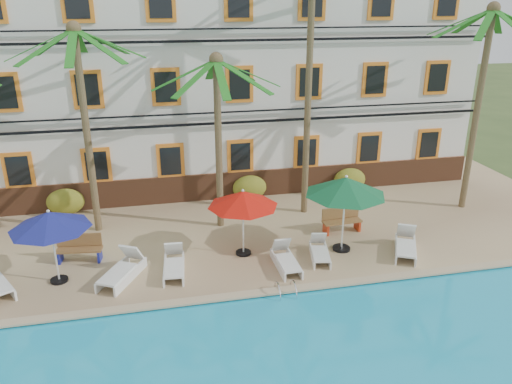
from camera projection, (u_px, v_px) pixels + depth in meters
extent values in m
plane|color=#384C23|center=(235.00, 287.00, 15.80)|extent=(100.00, 100.00, 0.00)
cube|color=tan|center=(214.00, 220.00, 20.31)|extent=(30.00, 12.00, 0.25)
cube|color=tan|center=(240.00, 295.00, 14.88)|extent=(30.00, 0.35, 0.06)
cube|color=silver|center=(195.00, 75.00, 23.01)|extent=(25.00, 6.00, 10.00)
cube|color=brown|center=(207.00, 187.00, 21.81)|extent=(25.00, 0.12, 1.20)
cube|color=orange|center=(19.00, 171.00, 19.86)|extent=(1.15, 0.10, 1.50)
cube|color=black|center=(18.00, 171.00, 19.82)|extent=(0.85, 0.04, 1.20)
cube|color=orange|center=(97.00, 166.00, 20.46)|extent=(1.15, 0.10, 1.50)
cube|color=black|center=(97.00, 166.00, 20.41)|extent=(0.85, 0.04, 1.20)
cube|color=orange|center=(171.00, 161.00, 21.05)|extent=(1.15, 0.10, 1.50)
cube|color=black|center=(171.00, 161.00, 21.01)|extent=(0.85, 0.04, 1.20)
cube|color=orange|center=(240.00, 156.00, 21.65)|extent=(1.15, 0.10, 1.50)
cube|color=black|center=(241.00, 157.00, 21.60)|extent=(0.85, 0.04, 1.20)
cube|color=orange|center=(306.00, 152.00, 22.24)|extent=(1.15, 0.10, 1.50)
cube|color=black|center=(307.00, 152.00, 22.20)|extent=(0.85, 0.04, 1.20)
cube|color=orange|center=(369.00, 148.00, 22.84)|extent=(1.15, 0.10, 1.50)
cube|color=black|center=(369.00, 148.00, 22.79)|extent=(0.85, 0.04, 1.20)
cube|color=orange|center=(428.00, 144.00, 23.44)|extent=(1.15, 0.10, 1.50)
cube|color=black|center=(429.00, 145.00, 23.39)|extent=(0.85, 0.04, 1.20)
cube|color=orange|center=(4.00, 93.00, 18.74)|extent=(1.15, 0.10, 1.50)
cube|color=black|center=(4.00, 93.00, 18.70)|extent=(0.85, 0.04, 1.20)
cube|color=orange|center=(88.00, 90.00, 19.34)|extent=(1.15, 0.10, 1.50)
cube|color=black|center=(87.00, 90.00, 19.29)|extent=(0.85, 0.04, 1.20)
cube|color=orange|center=(166.00, 87.00, 19.93)|extent=(1.15, 0.10, 1.50)
cube|color=black|center=(166.00, 87.00, 19.89)|extent=(0.85, 0.04, 1.20)
cube|color=orange|center=(239.00, 84.00, 20.53)|extent=(1.15, 0.10, 1.50)
cube|color=black|center=(240.00, 85.00, 20.48)|extent=(0.85, 0.04, 1.20)
cube|color=orange|center=(309.00, 82.00, 21.12)|extent=(1.15, 0.10, 1.50)
cube|color=black|center=(309.00, 82.00, 21.08)|extent=(0.85, 0.04, 1.20)
cube|color=orange|center=(375.00, 80.00, 21.72)|extent=(1.15, 0.10, 1.50)
cube|color=black|center=(375.00, 80.00, 21.67)|extent=(0.85, 0.04, 1.20)
cube|color=orange|center=(437.00, 77.00, 22.31)|extent=(1.15, 0.10, 1.50)
cube|color=black|center=(438.00, 78.00, 22.27)|extent=(0.85, 0.04, 1.20)
cube|color=orange|center=(77.00, 1.00, 18.18)|extent=(1.15, 0.10, 1.50)
cube|color=black|center=(77.00, 1.00, 18.13)|extent=(0.85, 0.04, 1.20)
cube|color=orange|center=(160.00, 1.00, 18.77)|extent=(1.15, 0.10, 1.50)
cube|color=black|center=(160.00, 1.00, 18.73)|extent=(0.85, 0.04, 1.20)
cube|color=orange|center=(238.00, 1.00, 19.37)|extent=(1.15, 0.10, 1.50)
cube|color=black|center=(239.00, 1.00, 19.32)|extent=(0.85, 0.04, 1.20)
cube|color=orange|center=(312.00, 1.00, 19.96)|extent=(1.15, 0.10, 1.50)
cube|color=black|center=(312.00, 1.00, 19.92)|extent=(0.85, 0.04, 1.20)
cube|color=orange|center=(381.00, 1.00, 20.56)|extent=(1.15, 0.10, 1.50)
cube|color=black|center=(382.00, 1.00, 20.51)|extent=(0.85, 0.04, 1.20)
cube|color=orange|center=(447.00, 1.00, 21.15)|extent=(1.15, 0.10, 1.50)
cube|color=black|center=(448.00, 1.00, 21.11)|extent=(0.85, 0.04, 1.20)
cube|color=black|center=(205.00, 124.00, 20.65)|extent=(25.00, 0.08, 0.10)
cube|color=black|center=(205.00, 113.00, 20.49)|extent=(25.00, 0.08, 0.06)
cube|color=black|center=(202.00, 41.00, 19.46)|extent=(25.00, 0.08, 0.10)
cube|color=black|center=(201.00, 29.00, 19.30)|extent=(25.00, 0.08, 0.06)
cylinder|color=brown|center=(87.00, 136.00, 17.85)|extent=(0.26, 0.26, 7.38)
sphere|color=brown|center=(74.00, 28.00, 16.51)|extent=(0.50, 0.50, 0.50)
cube|color=#176418|center=(79.00, 41.00, 17.74)|extent=(0.28, 2.30, 1.04)
cube|color=#176418|center=(54.00, 43.00, 17.27)|extent=(1.82, 1.82, 1.04)
cube|color=#176418|center=(39.00, 45.00, 16.47)|extent=(2.30, 0.28, 1.04)
cube|color=#176418|center=(46.00, 47.00, 15.80)|extent=(1.82, 1.82, 1.04)
cube|color=#176418|center=(71.00, 47.00, 15.66)|extent=(0.28, 2.30, 1.04)
cube|color=#176418|center=(99.00, 46.00, 16.12)|extent=(1.82, 1.82, 1.04)
cube|color=#176418|center=(111.00, 43.00, 16.92)|extent=(2.30, 0.28, 1.04)
cube|color=#176418|center=(102.00, 42.00, 17.59)|extent=(1.82, 1.82, 1.04)
cylinder|color=brown|center=(219.00, 147.00, 18.43)|extent=(0.26, 0.26, 6.33)
sphere|color=brown|center=(216.00, 59.00, 17.28)|extent=(0.50, 0.50, 0.50)
cube|color=#176418|center=(212.00, 70.00, 18.50)|extent=(0.28, 2.30, 1.04)
cube|color=#176418|center=(191.00, 72.00, 18.04)|extent=(1.82, 1.82, 1.04)
cube|color=#176418|center=(184.00, 75.00, 17.24)|extent=(2.30, 0.28, 1.04)
cube|color=#176418|center=(196.00, 78.00, 16.57)|extent=(1.82, 1.82, 1.04)
cube|color=#176418|center=(221.00, 79.00, 16.42)|extent=(0.28, 2.30, 1.04)
cube|color=#176418|center=(244.00, 77.00, 16.89)|extent=(1.82, 1.82, 1.04)
cube|color=#176418|center=(249.00, 73.00, 17.69)|extent=(2.30, 0.28, 1.04)
cube|color=#176418|center=(235.00, 70.00, 18.36)|extent=(1.82, 1.82, 1.04)
cylinder|color=brown|center=(308.00, 94.00, 19.06)|extent=(0.26, 0.26, 9.77)
cylinder|color=brown|center=(476.00, 114.00, 19.88)|extent=(0.26, 0.26, 7.96)
sphere|color=brown|center=(494.00, 8.00, 18.44)|extent=(0.50, 0.50, 0.50)
cube|color=#176418|center=(473.00, 21.00, 19.66)|extent=(0.28, 2.30, 1.04)
cube|color=#176418|center=(459.00, 22.00, 19.20)|extent=(1.82, 1.82, 1.04)
cube|color=#176418|center=(464.00, 23.00, 18.40)|extent=(2.30, 0.28, 1.04)
cube|color=#176418|center=(486.00, 24.00, 17.73)|extent=(1.82, 1.82, 1.04)
cube|color=#176418|center=(512.00, 24.00, 17.58)|extent=(0.28, 2.30, 1.04)
cube|color=#176418|center=(496.00, 22.00, 19.52)|extent=(1.82, 1.82, 1.04)
ellipsoid|color=#2F5819|center=(66.00, 202.00, 20.36)|extent=(1.50, 0.90, 1.10)
ellipsoid|color=#2F5819|center=(250.00, 188.00, 21.89)|extent=(1.50, 0.90, 1.10)
ellipsoid|color=#2F5819|center=(349.00, 180.00, 22.81)|extent=(1.50, 0.90, 1.10)
cylinder|color=black|center=(59.00, 280.00, 15.67)|extent=(0.55, 0.55, 0.08)
cylinder|color=silver|center=(54.00, 248.00, 15.26)|extent=(0.06, 0.06, 2.35)
cone|color=navy|center=(50.00, 220.00, 14.92)|extent=(2.44, 2.44, 0.54)
sphere|color=silver|center=(48.00, 211.00, 14.82)|extent=(0.10, 0.10, 0.10)
cylinder|color=black|center=(243.00, 253.00, 17.36)|extent=(0.54, 0.54, 0.08)
cylinder|color=silver|center=(243.00, 224.00, 16.95)|extent=(0.06, 0.06, 2.31)
cone|color=red|center=(243.00, 199.00, 16.62)|extent=(2.40, 2.40, 0.53)
sphere|color=silver|center=(243.00, 191.00, 16.52)|extent=(0.10, 0.10, 0.10)
cylinder|color=black|center=(341.00, 248.00, 17.65)|extent=(0.63, 0.63, 0.09)
cylinder|color=silver|center=(344.00, 215.00, 17.18)|extent=(0.06, 0.06, 2.68)
cone|color=#105730|center=(346.00, 186.00, 16.80)|extent=(2.79, 2.79, 0.61)
sphere|color=silver|center=(346.00, 177.00, 16.68)|extent=(0.10, 0.10, 0.10)
cube|color=white|center=(5.00, 282.00, 15.30)|extent=(1.09, 1.83, 0.34)
cube|color=white|center=(117.00, 274.00, 15.43)|extent=(1.23, 1.54, 0.06)
cube|color=white|center=(132.00, 252.00, 16.21)|extent=(0.81, 0.76, 0.70)
cube|color=white|center=(113.00, 273.00, 15.82)|extent=(1.00, 1.78, 0.32)
cube|color=white|center=(131.00, 276.00, 15.65)|extent=(1.00, 1.78, 0.32)
cube|color=white|center=(174.00, 268.00, 15.82)|extent=(0.69, 1.33, 0.06)
cube|color=white|center=(174.00, 249.00, 16.56)|extent=(0.63, 0.52, 0.64)
cube|color=white|center=(165.00, 269.00, 16.07)|extent=(0.21, 1.82, 0.30)
cube|color=white|center=(183.00, 268.00, 16.15)|extent=(0.21, 1.82, 0.30)
cube|color=white|center=(288.00, 263.00, 16.14)|extent=(0.60, 1.26, 0.06)
cube|color=white|center=(281.00, 245.00, 16.85)|extent=(0.59, 0.47, 0.63)
cube|color=white|center=(278.00, 265.00, 16.36)|extent=(0.08, 1.79, 0.29)
cube|color=white|center=(295.00, 263.00, 16.48)|extent=(0.08, 1.79, 0.29)
cube|color=white|center=(321.00, 254.00, 16.76)|extent=(0.76, 1.23, 0.05)
cube|color=white|center=(318.00, 238.00, 17.42)|extent=(0.61, 0.53, 0.57)
cube|color=white|center=(312.00, 255.00, 17.02)|extent=(0.40, 1.61, 0.26)
cube|color=white|center=(327.00, 255.00, 17.02)|extent=(0.40, 1.61, 0.26)
cube|color=white|center=(406.00, 248.00, 17.04)|extent=(1.17, 1.48, 0.06)
cube|color=white|center=(406.00, 230.00, 17.80)|extent=(0.78, 0.73, 0.67)
cube|color=white|center=(396.00, 248.00, 17.41)|extent=(0.93, 1.74, 0.31)
cube|color=white|center=(415.00, 250.00, 17.26)|extent=(0.93, 1.74, 0.31)
cube|color=olive|center=(79.00, 250.00, 16.73)|extent=(1.55, 0.64, 0.06)
cube|color=olive|center=(80.00, 240.00, 16.83)|extent=(1.50, 0.25, 0.45)
cube|color=navy|center=(60.00, 257.00, 16.76)|extent=(0.14, 0.46, 0.40)
cube|color=navy|center=(100.00, 255.00, 16.86)|extent=(0.14, 0.46, 0.40)
cube|color=olive|center=(342.00, 221.00, 18.85)|extent=(1.53, 0.55, 0.06)
cube|color=olive|center=(340.00, 213.00, 18.95)|extent=(1.50, 0.16, 0.45)
cube|color=#B53014|center=(326.00, 229.00, 18.77)|extent=(0.11, 0.45, 0.40)
cube|color=#B53014|center=(357.00, 225.00, 19.10)|extent=(0.11, 0.45, 0.40)
torus|color=silver|center=(278.00, 293.00, 15.02)|extent=(0.04, 0.74, 0.74)
torus|color=silver|center=(294.00, 292.00, 15.12)|extent=(0.04, 0.74, 0.74)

